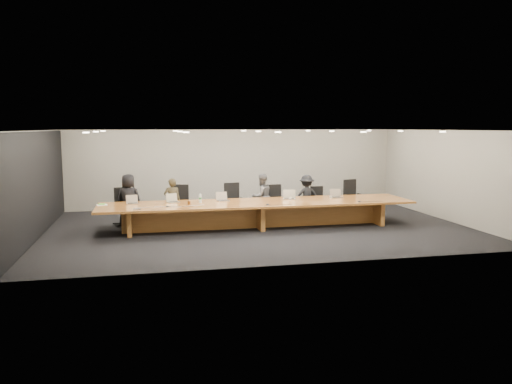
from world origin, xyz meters
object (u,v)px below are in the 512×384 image
paper_cup_near (290,199)px  mic_center (268,204)px  chair_mid_right (277,202)px  mic_left (167,206)px  mic_right (359,201)px  person_c (262,197)px  water_bottle (200,198)px  laptop_c (223,196)px  laptop_e (337,193)px  conference_table (258,210)px  person_b (172,201)px  laptop_b (173,198)px  paper_cup_far (331,197)px  chair_far_left (124,206)px  chair_left (179,204)px  chair_far_right (354,197)px  chair_mid_left (234,201)px  amber_mug (189,203)px  person_a (129,200)px  av_box (137,209)px  laptop_a (132,199)px  laptop_d (289,194)px  person_d (306,196)px  chair_right (319,202)px

paper_cup_near → mic_center: (-0.87, -0.77, -0.03)m
chair_mid_right → mic_left: 3.77m
mic_right → person_c: bearing=143.5°
water_bottle → laptop_c: bearing=12.5°
laptop_e → mic_left: bearing=-173.4°
conference_table → person_b: bearing=154.1°
laptop_b → mic_center: size_ratio=2.51×
laptop_b → laptop_c: bearing=-20.5°
paper_cup_far → chair_mid_right: bearing=147.4°
chair_far_left → chair_left: size_ratio=0.97×
laptop_e → paper_cup_far: size_ratio=4.52×
chair_far_right → mic_left: (-6.11, -1.65, 0.16)m
person_b → laptop_e: (4.92, -0.83, 0.20)m
conference_table → person_b: (-2.39, 1.16, 0.17)m
chair_mid_left → chair_far_left: bearing=173.7°
mic_center → paper_cup_near: bearing=41.3°
water_bottle → mic_center: (1.78, -0.85, -0.11)m
amber_mug → person_a: bearing=143.0°
chair_left → chair_far_left: bearing=-159.2°
amber_mug → av_box: bearing=-159.6°
conference_table → paper_cup_far: size_ratio=117.55×
laptop_a → laptop_d: size_ratio=0.87×
laptop_c → mic_center: laptop_c is taller
laptop_d → water_bottle: 2.68m
person_d → laptop_b: (-4.27, -0.85, 0.19)m
chair_far_right → av_box: size_ratio=6.30×
chair_mid_right → water_bottle: chair_mid_right is taller
person_a → person_d: 5.53m
amber_mug → paper_cup_near: (2.99, 0.24, -0.01)m
chair_mid_left → mic_center: size_ratio=8.95×
person_a → chair_right: bearing=-164.7°
person_a → paper_cup_near: size_ratio=17.33×
chair_right → mic_right: 1.91m
amber_mug → water_bottle: bearing=43.1°
conference_table → person_c: 1.32m
laptop_c → water_bottle: bearing=178.7°
chair_mid_right → person_a: bearing=172.9°
laptop_c → person_a: bearing=149.8°
conference_table → laptop_a: 3.57m
laptop_a → paper_cup_near: size_ratio=3.60×
chair_far_left → laptop_c: size_ratio=3.33×
chair_right → person_c: bearing=176.9°
laptop_e → laptop_b: bearing=177.9°
laptop_b → person_c: bearing=-2.7°
laptop_c → chair_mid_right: bearing=9.2°
laptop_e → av_box: size_ratio=1.81×
person_c → mic_center: size_ratio=10.97×
chair_mid_right → laptop_c: (-1.82, -0.77, 0.33)m
conference_table → person_d: size_ratio=6.55×
chair_left → person_a: 1.49m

